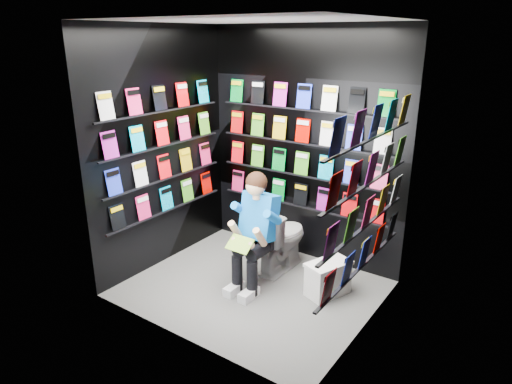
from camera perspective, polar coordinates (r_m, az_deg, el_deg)
The scene contains 14 objects.
floor at distance 4.82m, azimuth -0.52°, elevation -11.95°, with size 2.40×2.40×0.00m, color slate.
ceiling at distance 4.13m, azimuth -0.64°, elevation 20.71°, with size 2.40×2.40×0.00m, color white.
wall_back at distance 5.11m, azimuth 5.96°, elevation 5.61°, with size 2.40×0.04×2.60m, color black.
wall_front at distance 3.57m, azimuth -9.94°, elevation -0.59°, with size 2.40×0.04×2.60m, color black.
wall_left at distance 5.06m, azimuth -11.76°, elevation 5.17°, with size 0.04×2.00×2.60m, color black.
wall_right at distance 3.76m, azimuth 14.51°, elevation 0.11°, with size 0.04×2.00×2.60m, color black.
comics_back at distance 5.09m, azimuth 5.80°, elevation 5.60°, with size 2.10×0.06×1.37m, color #E72267, non-canonical shape.
comics_left at distance 5.04m, azimuth -11.53°, elevation 5.18°, with size 0.06×1.70×1.37m, color #E72267, non-canonical shape.
comics_right at distance 3.77m, azimuth 14.09°, elevation 0.26°, with size 0.06×1.70×1.37m, color #E72267, non-canonical shape.
toilet at distance 5.04m, azimuth 2.99°, elevation -5.74°, with size 0.42×0.75×0.73m, color white.
longbox at distance 4.70m, azimuth 8.97°, elevation -10.77°, with size 0.24×0.43×0.32m, color white.
longbox_lid at distance 4.62m, azimuth 9.08°, elevation -8.86°, with size 0.26×0.45×0.03m, color white.
reader at distance 4.60m, azimuth 0.55°, elevation -3.13°, with size 0.48×0.70×1.30m, color blue, non-canonical shape.
held_comic at distance 4.41m, azimuth -2.04°, elevation -6.51°, with size 0.26×0.01×0.18m, color green.
Camera 1 is at (2.40, -3.36, 2.48)m, focal length 32.00 mm.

